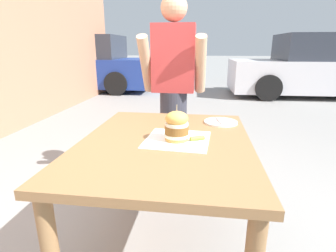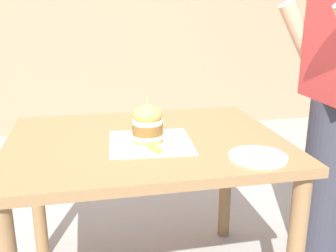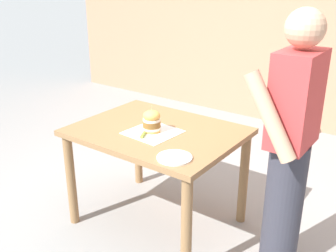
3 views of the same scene
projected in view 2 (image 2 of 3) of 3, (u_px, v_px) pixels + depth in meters
patio_table at (146, 164)px, 1.74m from camera, size 0.92×1.18×0.79m
serving_paper at (151, 142)px, 1.65m from camera, size 0.37×0.37×0.00m
sandwich at (149, 124)px, 1.63m from camera, size 0.13×0.13×0.20m
pickle_spear at (154, 148)px, 1.54m from camera, size 0.08×0.06×0.02m
side_plate_with_forks at (258, 157)px, 1.48m from camera, size 0.22×0.22×0.02m
diner_across_table at (335, 103)px, 1.93m from camera, size 0.55×0.35×1.69m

